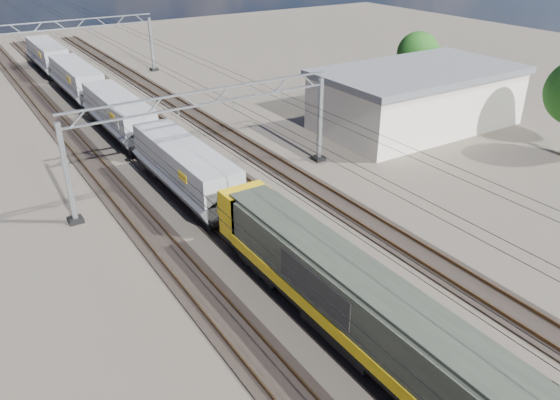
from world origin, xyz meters
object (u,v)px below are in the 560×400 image
hopper_wagon_lead (185,166)px  tree_far (421,55)px  catenary_gantry_far (74,48)px  industrial_shed (417,97)px  catenary_gantry_mid (208,136)px  locomotive (352,299)px  hopper_wagon_fourth (48,55)px  hopper_wagon_third (77,78)px  hopper_wagon_mid (119,112)px

hopper_wagon_lead → tree_far: (32.32, 10.07, 2.07)m
catenary_gantry_far → industrial_shed: bearing=-57.1°
catenary_gantry_mid → locomotive: size_ratio=0.94×
catenary_gantry_mid → catenary_gantry_far: same height
locomotive → industrial_shed: bearing=39.8°
hopper_wagon_fourth → industrial_shed: industrial_shed is taller
catenary_gantry_far → hopper_wagon_lead: (-2.00, -36.28, -1.67)m
locomotive → industrial_shed: 31.23m
hopper_wagon_lead → catenary_gantry_far: bearing=86.8°
catenary_gantry_far → tree_far: size_ratio=2.94×
locomotive → hopper_wagon_lead: locomotive is taller
catenary_gantry_mid → hopper_wagon_third: size_ratio=1.53×
catenary_gantry_far → hopper_wagon_third: size_ratio=1.53×
catenary_gantry_mid → tree_far: bearing=17.9°
hopper_wagon_third → industrial_shed: (24.00, -26.12, 0.49)m
catenary_gantry_mid → industrial_shed: 22.12m
catenary_gantry_far → hopper_wagon_fourth: (-2.00, 6.32, -1.67)m
catenary_gantry_mid → industrial_shed: size_ratio=1.07×
hopper_wagon_lead → hopper_wagon_fourth: 42.60m
hopper_wagon_lead → hopper_wagon_mid: 14.20m
catenary_gantry_far → locomotive: (-2.00, -53.97, -1.58)m
tree_far → hopper_wagon_lead: bearing=-162.7°
catenary_gantry_far → tree_far: catenary_gantry_far is taller
catenary_gantry_mid → tree_far: 31.86m
tree_far → locomotive: bearing=-139.3°
catenary_gantry_mid → hopper_wagon_fourth: bearing=92.7°
hopper_wagon_lead → tree_far: size_ratio=1.92×
hopper_wagon_third → industrial_shed: industrial_shed is taller
hopper_wagon_lead → industrial_shed: size_ratio=0.70×
locomotive → hopper_wagon_third: size_ratio=1.62×
catenary_gantry_mid → industrial_shed: catenary_gantry_mid is taller
hopper_wagon_mid → hopper_wagon_fourth: size_ratio=1.00×
hopper_wagon_fourth → tree_far: (32.32, -32.53, 2.07)m
hopper_wagon_mid → hopper_wagon_third: same height
catenary_gantry_mid → industrial_shed: (22.00, 2.00, -1.18)m
industrial_shed → tree_far: bearing=43.1°
locomotive → hopper_wagon_fourth: size_ratio=1.62×
tree_far → hopper_wagon_third: bearing=150.4°
catenary_gantry_far → tree_far: 40.08m
hopper_wagon_lead → hopper_wagon_third: (0.00, 28.40, 0.00)m
locomotive → hopper_wagon_fourth: 60.30m
catenary_gantry_far → hopper_wagon_third: catenary_gantry_far is taller
industrial_shed → catenary_gantry_far: bearing=122.9°
locomotive → hopper_wagon_third: bearing=90.0°
hopper_wagon_lead → industrial_shed: (24.00, 2.28, 0.49)m
hopper_wagon_mid → tree_far: bearing=-7.3°
hopper_wagon_third → industrial_shed: size_ratio=0.70×
hopper_wagon_third → tree_far: tree_far is taller
catenary_gantry_far → hopper_wagon_mid: size_ratio=1.53×
hopper_wagon_fourth → tree_far: size_ratio=1.92×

